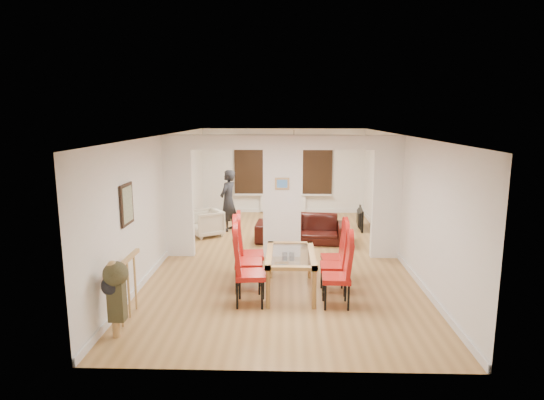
{
  "coord_description": "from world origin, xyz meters",
  "views": [
    {
      "loc": [
        0.06,
        -9.45,
        3.01
      ],
      "look_at": [
        -0.23,
        0.6,
        1.12
      ],
      "focal_mm": 30.0,
      "sensor_mm": 36.0,
      "label": 1
    }
  ],
  "objects_px": {
    "dining_chair_lb": "(249,258)",
    "bottle": "(305,218)",
    "dining_chair_lc": "(251,250)",
    "dining_chair_ra": "(336,273)",
    "armchair": "(206,223)",
    "dining_chair_rb": "(333,262)",
    "bowl": "(299,222)",
    "television": "(357,218)",
    "dining_chair_la": "(250,269)",
    "dining_table": "(291,273)",
    "coffee_table": "(298,226)",
    "person": "(228,201)",
    "dining_chair_rc": "(333,254)",
    "sofa": "(302,228)"
  },
  "relations": [
    {
      "from": "dining_table",
      "to": "dining_chair_rc",
      "type": "height_order",
      "value": "dining_chair_rc"
    },
    {
      "from": "bowl",
      "to": "television",
      "type": "bearing_deg",
      "value": 12.07
    },
    {
      "from": "bowl",
      "to": "dining_chair_ra",
      "type": "bearing_deg",
      "value": -84.62
    },
    {
      "from": "dining_chair_rb",
      "to": "sofa",
      "type": "xyz_separation_m",
      "value": [
        -0.41,
        3.19,
        -0.23
      ]
    },
    {
      "from": "sofa",
      "to": "bowl",
      "type": "distance_m",
      "value": 0.97
    },
    {
      "from": "person",
      "to": "bowl",
      "type": "relative_size",
      "value": 8.01
    },
    {
      "from": "bowl",
      "to": "armchair",
      "type": "bearing_deg",
      "value": -167.5
    },
    {
      "from": "dining_table",
      "to": "sofa",
      "type": "xyz_separation_m",
      "value": [
        0.32,
        3.19,
        -0.02
      ]
    },
    {
      "from": "dining_chair_rb",
      "to": "dining_chair_rc",
      "type": "bearing_deg",
      "value": 86.4
    },
    {
      "from": "dining_chair_rc",
      "to": "bowl",
      "type": "xyz_separation_m",
      "value": [
        -0.51,
        3.66,
        -0.28
      ]
    },
    {
      "from": "bowl",
      "to": "bottle",
      "type": "bearing_deg",
      "value": 4.17
    },
    {
      "from": "armchair",
      "to": "person",
      "type": "bearing_deg",
      "value": 106.93
    },
    {
      "from": "dining_chair_lb",
      "to": "dining_chair_rc",
      "type": "height_order",
      "value": "dining_chair_lb"
    },
    {
      "from": "dining_chair_lc",
      "to": "dining_chair_ra",
      "type": "bearing_deg",
      "value": -43.54
    },
    {
      "from": "dining_chair_rc",
      "to": "person",
      "type": "relative_size",
      "value": 0.66
    },
    {
      "from": "bowl",
      "to": "sofa",
      "type": "bearing_deg",
      "value": -87.38
    },
    {
      "from": "dining_table",
      "to": "bottle",
      "type": "height_order",
      "value": "dining_table"
    },
    {
      "from": "television",
      "to": "bowl",
      "type": "distance_m",
      "value": 1.6
    },
    {
      "from": "dining_chair_lc",
      "to": "dining_chair_rc",
      "type": "height_order",
      "value": "dining_chair_lc"
    },
    {
      "from": "television",
      "to": "dining_chair_lb",
      "type": "bearing_deg",
      "value": 154.79
    },
    {
      "from": "person",
      "to": "bottle",
      "type": "xyz_separation_m",
      "value": [
        2.0,
        -0.03,
        -0.45
      ]
    },
    {
      "from": "bottle",
      "to": "dining_table",
      "type": "bearing_deg",
      "value": -95.69
    },
    {
      "from": "armchair",
      "to": "dining_chair_rb",
      "type": "bearing_deg",
      "value": 5.54
    },
    {
      "from": "dining_table",
      "to": "dining_chair_la",
      "type": "xyz_separation_m",
      "value": [
        -0.65,
        -0.54,
        0.24
      ]
    },
    {
      "from": "dining_chair_la",
      "to": "bowl",
      "type": "xyz_separation_m",
      "value": [
        0.92,
        4.69,
        -0.34
      ]
    },
    {
      "from": "coffee_table",
      "to": "bottle",
      "type": "bearing_deg",
      "value": -24.79
    },
    {
      "from": "dining_chair_ra",
      "to": "person",
      "type": "relative_size",
      "value": 0.68
    },
    {
      "from": "television",
      "to": "coffee_table",
      "type": "height_order",
      "value": "television"
    },
    {
      "from": "coffee_table",
      "to": "bowl",
      "type": "height_order",
      "value": "bowl"
    },
    {
      "from": "dining_table",
      "to": "television",
      "type": "relative_size",
      "value": 1.51
    },
    {
      "from": "television",
      "to": "dining_chair_ra",
      "type": "bearing_deg",
      "value": 172.25
    },
    {
      "from": "dining_table",
      "to": "dining_chair_lc",
      "type": "relative_size",
      "value": 1.29
    },
    {
      "from": "dining_chair_la",
      "to": "person",
      "type": "relative_size",
      "value": 0.73
    },
    {
      "from": "bottle",
      "to": "bowl",
      "type": "distance_m",
      "value": 0.18
    },
    {
      "from": "dining_chair_lc",
      "to": "dining_chair_rb",
      "type": "relative_size",
      "value": 1.04
    },
    {
      "from": "dining_chair_lc",
      "to": "bowl",
      "type": "bearing_deg",
      "value": 68.97
    },
    {
      "from": "dining_chair_rc",
      "to": "bottle",
      "type": "height_order",
      "value": "dining_chair_rc"
    },
    {
      "from": "sofa",
      "to": "dining_chair_rb",
      "type": "bearing_deg",
      "value": -78.61
    },
    {
      "from": "television",
      "to": "dining_chair_la",
      "type": "bearing_deg",
      "value": 158.46
    },
    {
      "from": "dining_chair_la",
      "to": "coffee_table",
      "type": "bearing_deg",
      "value": 73.69
    },
    {
      "from": "dining_chair_lb",
      "to": "television",
      "type": "xyz_separation_m",
      "value": [
        2.56,
        4.44,
        -0.31
      ]
    },
    {
      "from": "dining_table",
      "to": "sofa",
      "type": "relative_size",
      "value": 0.67
    },
    {
      "from": "dining_chair_rb",
      "to": "dining_table",
      "type": "bearing_deg",
      "value": -178.16
    },
    {
      "from": "dining_chair_lc",
      "to": "television",
      "type": "height_order",
      "value": "dining_chair_lc"
    },
    {
      "from": "television",
      "to": "bottle",
      "type": "height_order",
      "value": "television"
    },
    {
      "from": "dining_chair_lb",
      "to": "bottle",
      "type": "xyz_separation_m",
      "value": [
        1.14,
        4.12,
        -0.24
      ]
    },
    {
      "from": "sofa",
      "to": "coffee_table",
      "type": "relative_size",
      "value": 2.27
    },
    {
      "from": "armchair",
      "to": "coffee_table",
      "type": "bearing_deg",
      "value": 72.45
    },
    {
      "from": "dining_chair_lc",
      "to": "person",
      "type": "relative_size",
      "value": 0.71
    },
    {
      "from": "person",
      "to": "bowl",
      "type": "bearing_deg",
      "value": 110.53
    }
  ]
}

